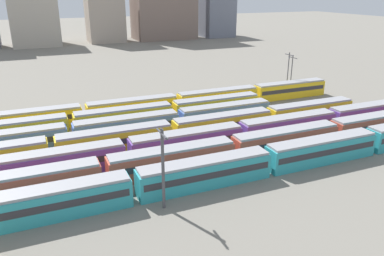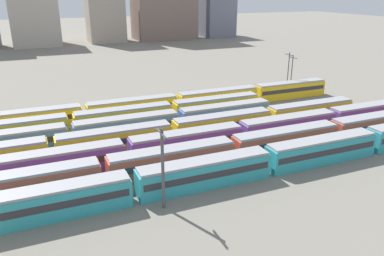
# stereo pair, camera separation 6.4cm
# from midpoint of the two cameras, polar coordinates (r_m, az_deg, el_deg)

# --- Properties ---
(ground_plane) EXTENTS (600.00, 600.00, 0.00)m
(ground_plane) POSITION_cam_midpoint_polar(r_m,az_deg,el_deg) (60.57, -20.09, -4.66)
(ground_plane) COLOR slate
(train_track_0) EXTENTS (74.70, 3.06, 3.75)m
(train_track_0) POSITION_cam_midpoint_polar(r_m,az_deg,el_deg) (53.60, 11.23, -4.80)
(train_track_0) COLOR teal
(train_track_0) RESTS_ON ground_plane
(train_track_1) EXTENTS (93.60, 3.06, 3.75)m
(train_track_1) POSITION_cam_midpoint_polar(r_m,az_deg,el_deg) (61.19, 13.93, -1.79)
(train_track_1) COLOR #BC4C38
(train_track_1) RESTS_ON ground_plane
(train_track_2) EXTENTS (112.50, 3.06, 3.75)m
(train_track_2) POSITION_cam_midpoint_polar(r_m,az_deg,el_deg) (73.36, 20.23, 1.24)
(train_track_2) COLOR #6B429E
(train_track_2) RESTS_ON ground_plane
(train_track_3) EXTENTS (74.70, 3.06, 3.75)m
(train_track_3) POSITION_cam_midpoint_polar(r_m,az_deg,el_deg) (62.96, -3.01, -0.56)
(train_track_3) COLOR yellow
(train_track_3) RESTS_ON ground_plane
(train_track_4) EXTENTS (55.80, 3.06, 3.75)m
(train_track_4) POSITION_cam_midpoint_polar(r_m,az_deg,el_deg) (66.03, -9.71, 0.18)
(train_track_4) COLOR #4C70BC
(train_track_4) RESTS_ON ground_plane
(train_track_5) EXTENTS (55.80, 3.06, 3.75)m
(train_track_5) POSITION_cam_midpoint_polar(r_m,az_deg,el_deg) (70.97, -10.16, 1.58)
(train_track_5) COLOR yellow
(train_track_5) RESTS_ON ground_plane
(train_track_6) EXTENTS (74.70, 3.06, 3.75)m
(train_track_6) POSITION_cam_midpoint_polar(r_m,az_deg,el_deg) (79.06, -2.23, 3.83)
(train_track_6) COLOR yellow
(train_track_6) RESTS_ON ground_plane
(catenary_pole_0) EXTENTS (0.24, 3.20, 9.84)m
(catenary_pole_0) POSITION_cam_midpoint_polar(r_m,az_deg,el_deg) (43.10, -4.30, -5.65)
(catenary_pole_0) COLOR #4C4C51
(catenary_pole_0) RESTS_ON ground_plane
(catenary_pole_1) EXTENTS (0.24, 3.20, 10.11)m
(catenary_pole_1) POSITION_cam_midpoint_polar(r_m,az_deg,el_deg) (94.49, 14.27, 8.27)
(catenary_pole_1) COLOR #4C4C51
(catenary_pole_1) RESTS_ON ground_plane
(catenary_pole_2) EXTENTS (0.24, 3.20, 10.00)m
(catenary_pole_2) POSITION_cam_midpoint_polar(r_m,az_deg,el_deg) (42.99, -4.47, -5.61)
(catenary_pole_2) COLOR #4C4C51
(catenary_pole_2) RESTS_ON ground_plane
(catenary_pole_3) EXTENTS (0.24, 3.20, 9.41)m
(catenary_pole_3) POSITION_cam_midpoint_polar(r_m,az_deg,el_deg) (95.11, 14.77, 8.08)
(catenary_pole_3) COLOR #4C4C51
(catenary_pole_3) RESTS_ON ground_plane
(distant_building_2) EXTENTS (19.94, 21.38, 25.59)m
(distant_building_2) POSITION_cam_midpoint_polar(r_m,az_deg,el_deg) (188.04, -22.65, 15.31)
(distant_building_2) COLOR #B2A899
(distant_building_2) RESTS_ON ground_plane
(distant_building_3) EXTENTS (16.57, 15.84, 31.36)m
(distant_building_3) POSITION_cam_midpoint_polar(r_m,az_deg,el_deg) (190.90, -13.03, 17.22)
(distant_building_3) COLOR #A89989
(distant_building_3) RESTS_ON ground_plane
(distant_building_4) EXTENTS (29.68, 19.00, 37.74)m
(distant_building_4) POSITION_cam_midpoint_polar(r_m,az_deg,el_deg) (198.11, -4.30, 18.67)
(distant_building_4) COLOR #7A665B
(distant_building_4) RESTS_ON ground_plane
(distant_building_5) EXTENTS (15.37, 19.32, 19.13)m
(distant_building_5) POSITION_cam_midpoint_polar(r_m,az_deg,el_deg) (209.50, 3.54, 16.23)
(distant_building_5) COLOR slate
(distant_building_5) RESTS_ON ground_plane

